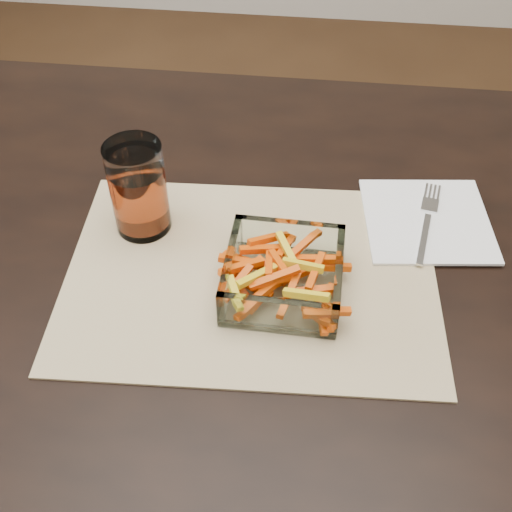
# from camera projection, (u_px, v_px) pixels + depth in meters

# --- Properties ---
(dining_table) EXTENTS (1.60, 0.90, 0.75)m
(dining_table) POSITION_uv_depth(u_px,v_px,m) (260.00, 312.00, 0.86)
(dining_table) COLOR black
(dining_table) RESTS_ON ground
(placemat) EXTENTS (0.47, 0.35, 0.00)m
(placemat) POSITION_uv_depth(u_px,v_px,m) (251.00, 274.00, 0.78)
(placemat) COLOR #C7B983
(placemat) RESTS_ON dining_table
(glass_bowl) EXTENTS (0.14, 0.14, 0.05)m
(glass_bowl) POSITION_uv_depth(u_px,v_px,m) (283.00, 277.00, 0.75)
(glass_bowl) COLOR white
(glass_bowl) RESTS_ON placemat
(tumbler) EXTENTS (0.07, 0.07, 0.13)m
(tumbler) POSITION_uv_depth(u_px,v_px,m) (139.00, 191.00, 0.80)
(tumbler) COLOR white
(tumbler) RESTS_ON placemat
(napkin) EXTENTS (0.18, 0.18, 0.00)m
(napkin) POSITION_uv_depth(u_px,v_px,m) (427.00, 220.00, 0.85)
(napkin) COLOR white
(napkin) RESTS_ON placemat
(fork) EXTENTS (0.04, 0.16, 0.00)m
(fork) POSITION_uv_depth(u_px,v_px,m) (427.00, 219.00, 0.84)
(fork) COLOR silver
(fork) RESTS_ON napkin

